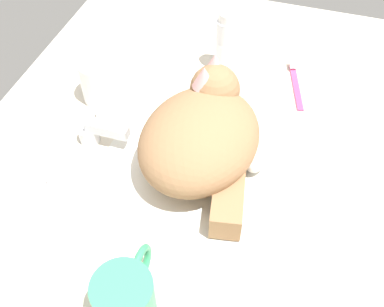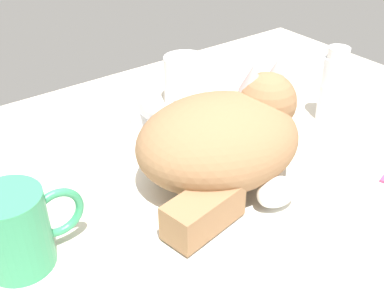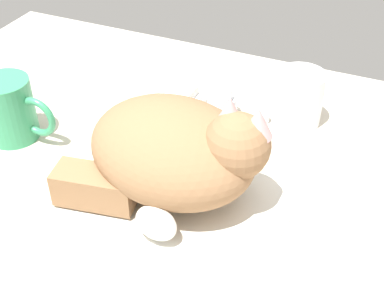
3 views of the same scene
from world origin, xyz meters
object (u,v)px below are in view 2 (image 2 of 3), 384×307
(cat, at_px, (225,139))
(soap_bar, at_px, (96,131))
(coffee_mug, at_px, (17,230))
(toothpaste_bottle, at_px, (333,87))
(rinse_cup, at_px, (185,80))
(faucet, at_px, (144,116))

(cat, relative_size, soap_bar, 4.07)
(coffee_mug, xyz_separation_m, toothpaste_bottle, (0.54, 0.01, 0.01))
(coffee_mug, xyz_separation_m, rinse_cup, (0.38, 0.21, -0.01))
(faucet, height_order, toothpaste_bottle, toothpaste_bottle)
(faucet, bearing_deg, toothpaste_bottle, -31.53)
(soap_bar, xyz_separation_m, toothpaste_bottle, (0.36, -0.17, 0.04))
(faucet, height_order, coffee_mug, coffee_mug)
(cat, relative_size, coffee_mug, 2.22)
(rinse_cup, xyz_separation_m, toothpaste_bottle, (0.16, -0.20, 0.02))
(cat, distance_m, toothpaste_bottle, 0.26)
(faucet, height_order, rinse_cup, rinse_cup)
(cat, height_order, coffee_mug, cat)
(toothpaste_bottle, bearing_deg, rinse_cup, 128.35)
(coffee_mug, relative_size, toothpaste_bottle, 0.94)
(soap_bar, distance_m, toothpaste_bottle, 0.40)
(coffee_mug, distance_m, soap_bar, 0.26)
(rinse_cup, height_order, toothpaste_bottle, toothpaste_bottle)
(cat, relative_size, toothpaste_bottle, 2.08)
(faucet, distance_m, soap_bar, 0.09)
(toothpaste_bottle, bearing_deg, coffee_mug, -178.68)
(faucet, xyz_separation_m, cat, (0.01, -0.19, 0.05))
(faucet, distance_m, toothpaste_bottle, 0.32)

